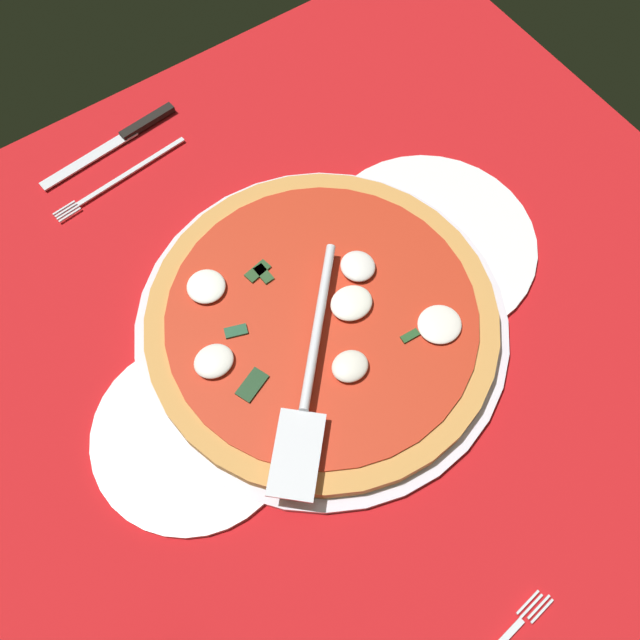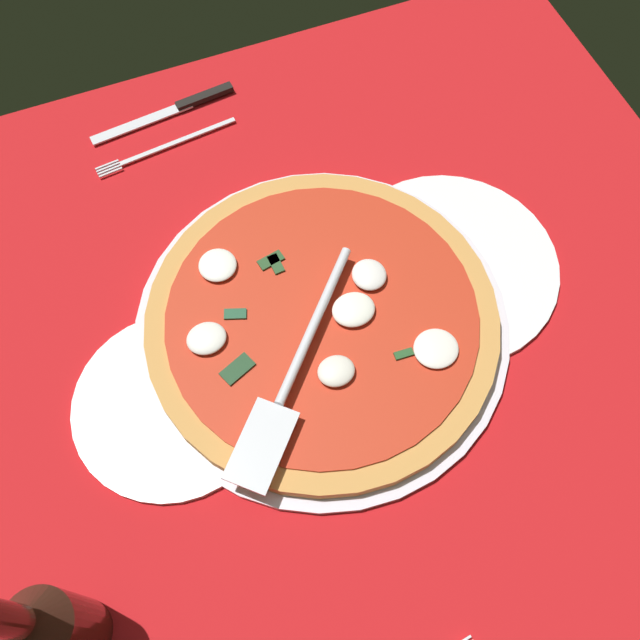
% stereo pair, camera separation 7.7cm
% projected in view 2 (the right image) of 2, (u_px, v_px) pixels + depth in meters
% --- Properties ---
extents(ground_plane, '(0.98, 0.98, 0.01)m').
position_uv_depth(ground_plane, '(341.00, 374.00, 0.77)').
color(ground_plane, red).
extents(checker_pattern, '(0.98, 0.98, 0.00)m').
position_uv_depth(checker_pattern, '(342.00, 372.00, 0.76)').
color(checker_pattern, white).
rests_on(checker_pattern, ground_plane).
extents(pizza_pan, '(0.41, 0.41, 0.01)m').
position_uv_depth(pizza_pan, '(320.00, 326.00, 0.78)').
color(pizza_pan, silver).
rests_on(pizza_pan, ground_plane).
extents(dinner_plate_left, '(0.21, 0.21, 0.01)m').
position_uv_depth(dinner_plate_left, '(172.00, 404.00, 0.74)').
color(dinner_plate_left, white).
rests_on(dinner_plate_left, ground_plane).
extents(dinner_plate_right, '(0.25, 0.25, 0.01)m').
position_uv_depth(dinner_plate_right, '(448.00, 266.00, 0.81)').
color(dinner_plate_right, white).
rests_on(dinner_plate_right, ground_plane).
extents(pizza, '(0.38, 0.38, 0.03)m').
position_uv_depth(pizza, '(320.00, 320.00, 0.77)').
color(pizza, '#CC8C44').
rests_on(pizza, pizza_pan).
extents(pizza_server, '(0.21, 0.22, 0.01)m').
position_uv_depth(pizza_server, '(295.00, 368.00, 0.72)').
color(pizza_server, silver).
rests_on(pizza_server, pizza).
extents(place_setting_far, '(0.22, 0.13, 0.01)m').
position_uv_depth(place_setting_far, '(172.00, 128.00, 0.91)').
color(place_setting_far, silver).
rests_on(place_setting_far, ground_plane).
extents(beer_bottle, '(0.06, 0.06, 0.23)m').
position_uv_depth(beer_bottle, '(49.00, 627.00, 0.57)').
color(beer_bottle, '#391C14').
rests_on(beer_bottle, ground_plane).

